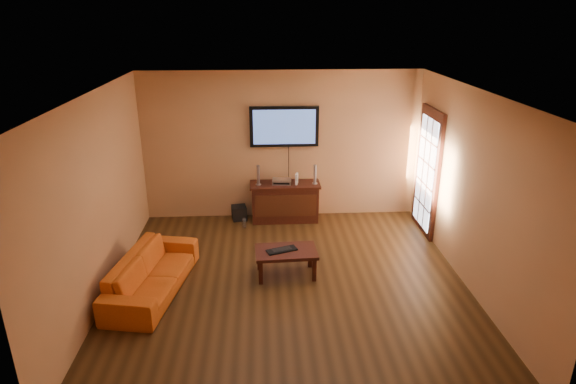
{
  "coord_description": "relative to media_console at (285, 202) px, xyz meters",
  "views": [
    {
      "loc": [
        -0.35,
        -5.94,
        3.66
      ],
      "look_at": [
        0.03,
        0.8,
        1.1
      ],
      "focal_mm": 30.0,
      "sensor_mm": 36.0,
      "label": 1
    }
  ],
  "objects": [
    {
      "name": "room_walls",
      "position": [
        -0.05,
        -1.63,
        1.33
      ],
      "size": [
        5.0,
        5.0,
        5.0
      ],
      "color": "tan",
      "rests_on": "ground"
    },
    {
      "name": "subwoofer",
      "position": [
        -0.85,
        0.07,
        -0.23
      ],
      "size": [
        0.3,
        0.3,
        0.26
      ],
      "primitive_type": "cube",
      "rotation": [
        0.0,
        0.0,
        0.18
      ],
      "color": "black",
      "rests_on": "ground"
    },
    {
      "name": "ground_plane",
      "position": [
        -0.05,
        -2.25,
        -0.36
      ],
      "size": [
        5.0,
        5.0,
        0.0
      ],
      "primitive_type": "plane",
      "color": "#311F0D",
      "rests_on": "ground"
    },
    {
      "name": "sofa",
      "position": [
        -1.95,
        -2.31,
        0.01
      ],
      "size": [
        0.88,
        1.94,
        0.73
      ],
      "primitive_type": "imported",
      "rotation": [
        0.0,
        0.0,
        1.39
      ],
      "color": "#C75516",
      "rests_on": "ground"
    },
    {
      "name": "television",
      "position": [
        0.0,
        0.2,
        1.36
      ],
      "size": [
        1.23,
        0.08,
        0.73
      ],
      "color": "black",
      "rests_on": "ground"
    },
    {
      "name": "media_console",
      "position": [
        0.0,
        0.0,
        0.0
      ],
      "size": [
        1.27,
        0.49,
        0.71
      ],
      "color": "black",
      "rests_on": "ground"
    },
    {
      "name": "speaker_right",
      "position": [
        0.54,
        -0.03,
        0.52
      ],
      "size": [
        0.1,
        0.1,
        0.35
      ],
      "color": "silver",
      "rests_on": "media_console"
    },
    {
      "name": "french_door",
      "position": [
        2.4,
        -0.55,
        0.69
      ],
      "size": [
        0.07,
        1.02,
        2.22
      ],
      "color": "black",
      "rests_on": "ground"
    },
    {
      "name": "coffee_table",
      "position": [
        -0.08,
        -1.99,
        -0.02
      ],
      "size": [
        0.91,
        0.58,
        0.4
      ],
      "color": "black",
      "rests_on": "ground"
    },
    {
      "name": "keyboard",
      "position": [
        -0.15,
        -2.0,
        0.06
      ],
      "size": [
        0.47,
        0.3,
        0.03
      ],
      "color": "black",
      "rests_on": "coffee_table"
    },
    {
      "name": "bottle",
      "position": [
        -0.75,
        -0.32,
        -0.27
      ],
      "size": [
        0.07,
        0.07,
        0.2
      ],
      "color": "white",
      "rests_on": "ground"
    },
    {
      "name": "speaker_left",
      "position": [
        -0.48,
        -0.03,
        0.52
      ],
      "size": [
        0.1,
        0.1,
        0.36
      ],
      "color": "silver",
      "rests_on": "media_console"
    },
    {
      "name": "game_console",
      "position": [
        0.21,
        -0.03,
        0.45
      ],
      "size": [
        0.07,
        0.15,
        0.2
      ],
      "primitive_type": "cube",
      "rotation": [
        0.0,
        0.0,
        -0.22
      ],
      "color": "white",
      "rests_on": "media_console"
    },
    {
      "name": "av_receiver",
      "position": [
        -0.06,
        0.02,
        0.39
      ],
      "size": [
        0.36,
        0.27,
        0.08
      ],
      "primitive_type": "cube",
      "rotation": [
        0.0,
        0.0,
        -0.1
      ],
      "color": "silver",
      "rests_on": "media_console"
    }
  ]
}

